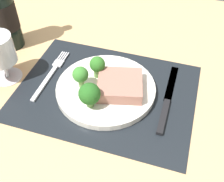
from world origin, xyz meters
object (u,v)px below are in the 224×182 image
(steak, at_px, (120,84))
(wine_bottle, at_px, (1,10))
(fork, at_px, (51,74))
(plate, at_px, (106,89))
(knife, at_px, (167,102))

(steak, height_order, wine_bottle, wine_bottle)
(wine_bottle, bearing_deg, steak, -15.03)
(fork, relative_size, wine_bottle, 0.63)
(fork, bearing_deg, plate, -6.93)
(fork, distance_m, wine_bottle, 0.22)
(steak, distance_m, fork, 0.19)
(steak, bearing_deg, wine_bottle, 164.97)
(plate, xyz_separation_m, wine_bottle, (-0.32, 0.10, 0.10))
(plate, bearing_deg, wine_bottle, 162.66)
(knife, relative_size, wine_bottle, 0.76)
(steak, distance_m, knife, 0.12)
(fork, xyz_separation_m, knife, (0.30, -0.01, 0.00))
(knife, xyz_separation_m, wine_bottle, (-0.47, 0.10, 0.10))
(plate, distance_m, wine_bottle, 0.35)
(steak, bearing_deg, plate, -172.32)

